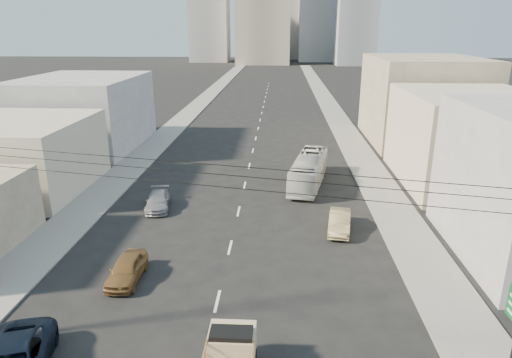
# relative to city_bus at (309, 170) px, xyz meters

# --- Properties ---
(sidewalk_left) EXTENTS (3.50, 180.00, 0.12)m
(sidewalk_left) POSITION_rel_city_bus_xyz_m (-17.39, 43.43, -1.27)
(sidewalk_left) COLOR slate
(sidewalk_left) RESTS_ON ground
(sidewalk_right) EXTENTS (3.50, 180.00, 0.12)m
(sidewalk_right) POSITION_rel_city_bus_xyz_m (6.11, 43.43, -1.27)
(sidewalk_right) COLOR slate
(sidewalk_right) RESTS_ON ground
(lane_dashes) EXTENTS (0.15, 104.00, 0.01)m
(lane_dashes) POSITION_rel_city_bus_xyz_m (-5.64, 26.43, -1.33)
(lane_dashes) COLOR silver
(lane_dashes) RESTS_ON ground
(city_bus) EXTENTS (4.08, 9.83, 2.67)m
(city_bus) POSITION_rel_city_bus_xyz_m (0.00, 0.00, 0.00)
(city_bus) COLOR beige
(city_bus) RESTS_ON ground
(sedan_brown) EXTENTS (1.59, 3.92, 1.33)m
(sedan_brown) POSITION_rel_city_bus_xyz_m (-10.88, -16.77, -0.67)
(sedan_brown) COLOR brown
(sedan_brown) RESTS_ON ground
(sedan_tan) EXTENTS (1.99, 4.22, 1.34)m
(sedan_tan) POSITION_rel_city_bus_xyz_m (1.58, -9.67, -0.66)
(sedan_tan) COLOR #928055
(sedan_tan) RESTS_ON ground
(sedan_grey) EXTENTS (2.36, 4.41, 1.21)m
(sedan_grey) POSITION_rel_city_bus_xyz_m (-11.90, -6.27, -0.73)
(sedan_grey) COLOR gray
(sedan_grey) RESTS_ON ground
(overhead_wires) EXTENTS (23.01, 5.02, 0.72)m
(overhead_wires) POSITION_rel_city_bus_xyz_m (-5.64, -25.07, 7.63)
(overhead_wires) COLOR black
(overhead_wires) RESTS_ON ground
(bldg_right_mid) EXTENTS (11.00, 14.00, 8.00)m
(bldg_right_mid) POSITION_rel_city_bus_xyz_m (13.86, 1.43, 2.67)
(bldg_right_mid) COLOR beige
(bldg_right_mid) RESTS_ON ground
(bldg_right_far) EXTENTS (12.00, 16.00, 10.00)m
(bldg_right_far) POSITION_rel_city_bus_xyz_m (14.36, 17.43, 3.67)
(bldg_right_far) COLOR gray
(bldg_right_far) RESTS_ON ground
(bldg_left_mid) EXTENTS (11.00, 12.00, 6.00)m
(bldg_left_mid) POSITION_rel_city_bus_xyz_m (-24.64, -2.57, 1.67)
(bldg_left_mid) COLOR beige
(bldg_left_mid) RESTS_ON ground
(bldg_left_far) EXTENTS (12.00, 16.00, 8.00)m
(bldg_left_far) POSITION_rel_city_bus_xyz_m (-25.14, 12.43, 2.67)
(bldg_left_far) COLOR #939396
(bldg_left_far) RESTS_ON ground
(midrise_ne) EXTENTS (16.00, 16.00, 40.00)m
(midrise_ne) POSITION_rel_city_bus_xyz_m (12.36, 158.43, 18.67)
(midrise_ne) COLOR gray
(midrise_ne) RESTS_ON ground
(midrise_nw) EXTENTS (15.00, 15.00, 34.00)m
(midrise_nw) POSITION_rel_city_bus_xyz_m (-31.64, 153.43, 15.67)
(midrise_nw) COLOR gray
(midrise_nw) RESTS_ON ground
(midrise_back) EXTENTS (18.00, 18.00, 44.00)m
(midrise_back) POSITION_rel_city_bus_xyz_m (0.36, 173.43, 20.67)
(midrise_back) COLOR #939396
(midrise_back) RESTS_ON ground
(midrise_east) EXTENTS (14.00, 14.00, 28.00)m
(midrise_east) POSITION_rel_city_bus_xyz_m (24.36, 138.43, 12.67)
(midrise_east) COLOR gray
(midrise_east) RESTS_ON ground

